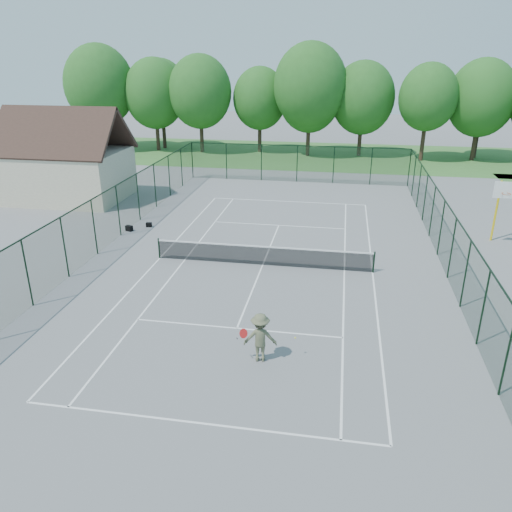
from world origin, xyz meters
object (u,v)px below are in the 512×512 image
object	(u,v)px
basketball_goal	(501,199)
sports_bag_a	(129,228)
tennis_player	(260,337)
tennis_net	(263,255)

from	to	relation	value
basketball_goal	sports_bag_a	bearing A→B (deg)	-175.89
tennis_player	basketball_goal	bearing A→B (deg)	50.83
tennis_net	basketball_goal	distance (m)	13.65
sports_bag_a	tennis_player	size ratio (longest dim) A/B	0.20
tennis_net	tennis_player	size ratio (longest dim) A/B	5.29
basketball_goal	tennis_player	xyz separation A→B (m)	(-11.16, -13.70, -1.67)
sports_bag_a	tennis_player	distance (m)	15.81
basketball_goal	sports_bag_a	distance (m)	21.41
tennis_net	sports_bag_a	distance (m)	9.61
tennis_net	tennis_player	world-z (taller)	tennis_player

